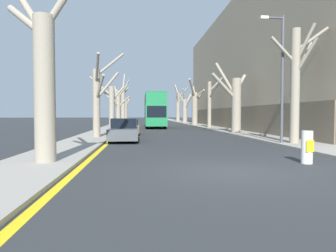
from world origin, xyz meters
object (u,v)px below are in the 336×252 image
object	(u,v)px
street_tree_right_4	(185,109)
street_tree_right_5	(178,104)
street_tree_right_1	(235,102)
street_tree_left_5	(125,109)
street_tree_left_2	(111,105)
lamp_post	(281,73)
street_tree_left_4	(123,102)
street_tree_right_3	(195,106)
street_tree_right_0	(296,81)
parked_car_0	(124,130)
street_tree_left_3	(118,107)
street_tree_left_1	(98,97)
traffic_bollard	(307,147)
parked_car_1	(128,127)
street_tree_right_2	(210,103)
double_decker_bus	(154,109)
street_tree_left_0	(44,75)

from	to	relation	value
street_tree_right_4	street_tree_right_5	distance (m)	10.40
street_tree_right_1	street_tree_left_5	bearing A→B (deg)	105.91
street_tree_left_2	lamp_post	world-z (taller)	lamp_post
street_tree_left_4	street_tree_right_3	size ratio (longest dim) A/B	1.32
street_tree_right_4	street_tree_left_5	bearing A→B (deg)	139.26
street_tree_right_0	parked_car_0	distance (m)	10.71
street_tree_left_3	lamp_post	distance (m)	30.39
street_tree_left_2	street_tree_left_5	distance (m)	34.43
street_tree_left_1	street_tree_right_1	bearing A→B (deg)	20.27
parked_car_0	traffic_bollard	size ratio (longest dim) A/B	3.87
street_tree_right_3	lamp_post	bearing A→B (deg)	-91.17
street_tree_right_1	parked_car_1	xyz separation A→B (m)	(-9.42, -0.28, -2.19)
street_tree_right_4	street_tree_left_1	bearing A→B (deg)	-108.24
street_tree_right_0	street_tree_right_2	xyz separation A→B (m)	(-0.07, 20.28, -0.45)
street_tree_left_3	double_decker_bus	distance (m)	7.59
street_tree_right_4	street_tree_left_4	bearing A→B (deg)	-173.83
street_tree_left_5	street_tree_right_1	distance (m)	42.93
street_tree_right_1	street_tree_right_5	distance (m)	41.32
traffic_bollard	street_tree_right_5	bearing A→B (deg)	87.28
street_tree_right_2	parked_car_0	distance (m)	19.43
street_tree_left_2	street_tree_left_4	bearing A→B (deg)	89.98
street_tree_left_3	street_tree_right_3	size ratio (longest dim) A/B	0.86
street_tree_right_5	street_tree_left_5	bearing A→B (deg)	-179.90
street_tree_right_3	lamp_post	xyz separation A→B (m)	(-0.61, -29.85, 1.01)
traffic_bollard	street_tree_left_0	bearing A→B (deg)	176.48
street_tree_left_2	street_tree_right_5	distance (m)	36.41
street_tree_left_3	street_tree_right_4	xyz separation A→B (m)	(11.84, 12.42, -0.03)
street_tree_left_1	street_tree_right_2	distance (m)	18.53
street_tree_left_5	street_tree_right_4	world-z (taller)	street_tree_left_5
street_tree_right_3	street_tree_right_5	distance (m)	21.19
street_tree_right_4	parked_car_1	bearing A→B (deg)	-107.13
lamp_post	street_tree_right_3	bearing A→B (deg)	88.83
street_tree_left_3	street_tree_right_0	xyz separation A→B (m)	(11.88, -28.55, 0.74)
street_tree_left_4	street_tree_left_1	bearing A→B (deg)	-89.73
street_tree_right_1	lamp_post	bearing A→B (deg)	-93.09
street_tree_left_0	street_tree_right_4	size ratio (longest dim) A/B	1.14
street_tree_left_5	street_tree_right_3	size ratio (longest dim) A/B	1.00
street_tree_right_1	lamp_post	xyz separation A→B (m)	(-0.52, -9.72, 1.26)
street_tree_right_3	parked_car_0	world-z (taller)	street_tree_right_3
street_tree_right_5	street_tree_right_2	bearing A→B (deg)	-90.00
street_tree_left_3	lamp_post	bearing A→B (deg)	-68.55
street_tree_right_1	parked_car_0	distance (m)	11.61
street_tree_left_1	street_tree_left_5	distance (m)	45.49
double_decker_bus	traffic_bollard	xyz separation A→B (m)	(4.00, -28.91, -1.88)
street_tree_left_3	parked_car_0	world-z (taller)	street_tree_left_3
street_tree_left_1	traffic_bollard	bearing A→B (deg)	-53.08
street_tree_left_1	street_tree_right_4	size ratio (longest dim) A/B	0.99
street_tree_left_3	street_tree_right_5	size ratio (longest dim) A/B	0.71
street_tree_left_3	street_tree_right_2	xyz separation A→B (m)	(11.81, -8.27, 0.29)
street_tree_left_2	street_tree_left_3	world-z (taller)	street_tree_left_3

